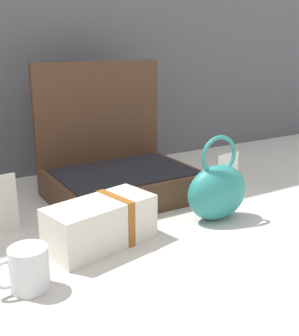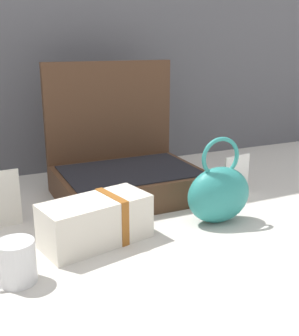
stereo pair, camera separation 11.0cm
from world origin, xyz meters
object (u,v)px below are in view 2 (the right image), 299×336
Objects in this scene: info_card_left at (237,174)px; teal_pouch_handbag at (219,193)px; open_suitcase at (124,168)px; coffee_mug at (15,262)px; cream_toiletry_bag at (97,221)px.

teal_pouch_handbag is at bearing -147.53° from info_card_left.
coffee_mug is at bearing -134.91° from open_suitcase.
open_suitcase is 0.36m from info_card_left.
open_suitcase reaches higher than coffee_mug.
open_suitcase is 3.50× the size of info_card_left.
teal_pouch_handbag is 0.55m from coffee_mug.
teal_pouch_handbag is 0.34m from cream_toiletry_bag.
teal_pouch_handbag is 0.25m from info_card_left.
open_suitcase is 1.83× the size of teal_pouch_handbag.
coffee_mug is 0.92× the size of info_card_left.
open_suitcase is at bearing 147.11° from info_card_left.
info_card_left is (0.18, 0.17, -0.02)m from teal_pouch_handbag.
coffee_mug is at bearing -171.24° from info_card_left.
coffee_mug is at bearing -171.38° from teal_pouch_handbag.
open_suitcase reaches higher than teal_pouch_handbag.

